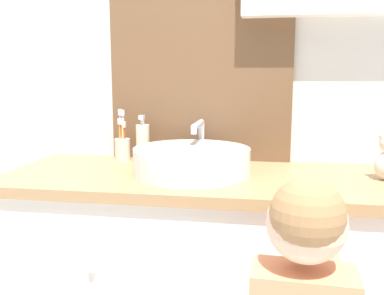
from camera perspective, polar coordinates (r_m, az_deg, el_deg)
wall_back at (r=1.72m, az=4.13°, el=12.12°), size 3.20×0.18×2.50m
vanity_counter at (r=1.62m, az=1.73°, el=-18.85°), size 1.39×0.55×0.88m
sink_basin at (r=1.45m, az=-0.00°, el=-1.70°), size 0.40×0.44×0.17m
toothbrush_holder at (r=1.71m, az=-9.26°, el=0.10°), size 0.06×0.06×0.20m
soap_dispenser at (r=1.69m, az=-6.58°, el=0.73°), size 0.05×0.05×0.18m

